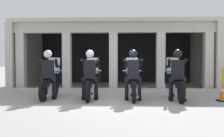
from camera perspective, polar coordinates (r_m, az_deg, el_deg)
The scene contains 13 objects.
ground_plane at distance 11.26m, azimuth 0.52°, elevation -4.57°, with size 80.00×80.00×0.00m, color #999993.
station_building at distance 13.03m, azimuth 0.63°, elevation 4.68°, with size 9.05×4.43×3.02m.
kerb_strip at distance 10.42m, azimuth 0.22°, elevation -4.75°, with size 8.55×0.24×0.12m, color #B7B5AD.
motorcycle_far_left at distance 8.78m, azimuth -13.51°, elevation -3.15°, with size 0.62×2.04×1.35m.
police_officer_far_left at distance 8.48m, azimuth -14.06°, elevation -0.36°, with size 0.63×0.61×1.58m.
motorcycle_center_left at distance 8.44m, azimuth -4.68°, elevation -3.30°, with size 0.62×2.04×1.35m.
police_officer_center_left at distance 8.13m, azimuth -4.93°, elevation -0.40°, with size 0.63×0.61×1.58m.
motorcycle_center_right at distance 8.36m, azimuth 4.64°, elevation -3.35°, with size 0.62×2.04×1.35m.
police_officer_center_right at distance 8.05m, azimuth 4.72°, elevation -0.42°, with size 0.63×0.61×1.58m.
motorcycle_far_right at distance 8.45m, azimuth 13.96°, elevation -3.34°, with size 0.62×2.04×1.35m.
police_officer_far_right at distance 8.14m, azimuth 14.38°, elevation -0.45°, with size 0.63×0.61×1.58m.
traffic_cone_flank at distance 8.59m, azimuth 23.58°, elevation -4.78°, with size 0.34×0.34×0.59m.
bollard_kerbside at distance 10.97m, azimuth 23.65°, elevation -2.27°, with size 0.14×0.14×1.01m.
Camera 1 is at (0.33, -8.18, 1.25)m, focal length 41.02 mm.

